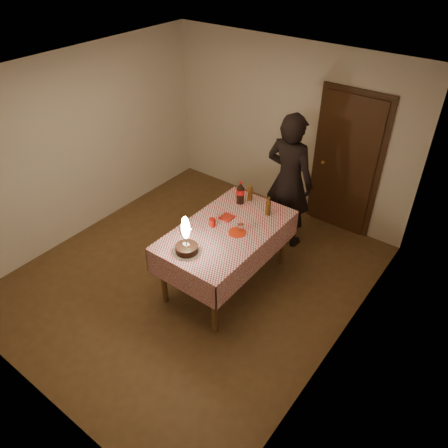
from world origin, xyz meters
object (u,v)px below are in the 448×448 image
at_px(clear_cup, 241,227).
at_px(cola_bottle, 240,193).
at_px(birthday_cake, 186,243).
at_px(amber_bottle_left, 250,192).
at_px(photographer, 289,181).
at_px(amber_bottle_right, 268,206).
at_px(dining_table, 226,236).
at_px(red_plate, 237,232).
at_px(red_cup, 212,222).

distance_m(clear_cup, cola_bottle, 0.62).
height_order(birthday_cake, amber_bottle_left, birthday_cake).
height_order(amber_bottle_left, photographer, photographer).
xyz_separation_m(clear_cup, amber_bottle_right, (0.07, 0.48, 0.07)).
height_order(dining_table, photographer, photographer).
xyz_separation_m(amber_bottle_right, photographer, (-0.11, 0.69, 0.01)).
bearing_deg(amber_bottle_right, clear_cup, -98.55).
bearing_deg(red_plate, amber_bottle_right, 81.65).
relative_size(birthday_cake, red_plate, 2.17).
height_order(birthday_cake, clear_cup, birthday_cake).
distance_m(cola_bottle, amber_bottle_left, 0.15).
xyz_separation_m(cola_bottle, photographer, (0.33, 0.68, -0.02)).
bearing_deg(red_cup, amber_bottle_right, 56.60).
bearing_deg(amber_bottle_right, birthday_cake, -105.52).
bearing_deg(dining_table, cola_bottle, 109.80).
bearing_deg(red_plate, clear_cup, 83.15).
relative_size(red_plate, amber_bottle_right, 0.86).
height_order(red_plate, clear_cup, clear_cup).
xyz_separation_m(red_plate, photographer, (-0.03, 1.23, 0.12)).
relative_size(birthday_cake, photographer, 0.25).
distance_m(dining_table, amber_bottle_left, 0.76).
bearing_deg(photographer, red_plate, -88.77).
distance_m(dining_table, clear_cup, 0.24).
xyz_separation_m(red_plate, amber_bottle_right, (0.08, 0.55, 0.11)).
xyz_separation_m(birthday_cake, cola_bottle, (-0.11, 1.18, 0.03)).
bearing_deg(birthday_cake, amber_bottle_right, 74.48).
bearing_deg(amber_bottle_left, cola_bottle, -115.08).
height_order(dining_table, amber_bottle_right, amber_bottle_right).
distance_m(birthday_cake, amber_bottle_left, 1.32).
relative_size(amber_bottle_right, photographer, 0.13).
bearing_deg(cola_bottle, dining_table, -70.20).
distance_m(red_cup, amber_bottle_right, 0.74).
height_order(amber_bottle_left, amber_bottle_right, same).
relative_size(red_cup, amber_bottle_right, 0.39).
relative_size(red_plate, red_cup, 2.20).
xyz_separation_m(dining_table, cola_bottle, (-0.21, 0.57, 0.27)).
xyz_separation_m(cola_bottle, amber_bottle_left, (0.06, 0.13, -0.03)).
bearing_deg(birthday_cake, cola_bottle, 95.23).
relative_size(red_plate, photographer, 0.11).
relative_size(birthday_cake, amber_bottle_right, 1.87).
bearing_deg(dining_table, amber_bottle_left, 101.48).
bearing_deg(cola_bottle, clear_cup, -53.66).
bearing_deg(dining_table, clear_cup, 27.51).
distance_m(birthday_cake, red_plate, 0.69).
bearing_deg(red_cup, dining_table, 16.26).
bearing_deg(birthday_cake, red_cup, 98.25).
bearing_deg(cola_bottle, amber_bottle_right, -1.02).
bearing_deg(red_cup, photographer, 77.02).
distance_m(dining_table, red_plate, 0.19).
xyz_separation_m(red_plate, amber_bottle_left, (-0.29, 0.69, 0.11)).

